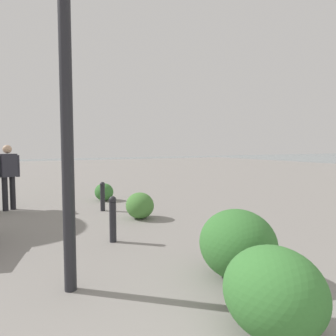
{
  "coord_description": "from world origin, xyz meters",
  "views": [
    {
      "loc": [
        -0.4,
        1.16,
        1.69
      ],
      "look_at": [
        10.25,
        -4.37,
        0.81
      ],
      "focal_mm": 32.81,
      "sensor_mm": 36.0,
      "label": 1
    }
  ],
  "objects_px": {
    "pedestrian": "(8,173)",
    "bollard_near": "(113,218)",
    "bollard_mid": "(103,196)",
    "lamppost": "(66,70)"
  },
  "relations": [
    {
      "from": "pedestrian",
      "to": "bollard_near",
      "type": "relative_size",
      "value": 2.1
    },
    {
      "from": "pedestrian",
      "to": "bollard_mid",
      "type": "xyz_separation_m",
      "value": [
        -1.21,
        -2.16,
        -0.6
      ]
    },
    {
      "from": "pedestrian",
      "to": "bollard_near",
      "type": "height_order",
      "value": "pedestrian"
    },
    {
      "from": "lamppost",
      "to": "pedestrian",
      "type": "distance_m",
      "value": 5.61
    },
    {
      "from": "lamppost",
      "to": "bollard_mid",
      "type": "xyz_separation_m",
      "value": [
        4.15,
        -1.53,
        -2.14
      ]
    },
    {
      "from": "lamppost",
      "to": "bollard_near",
      "type": "bearing_deg",
      "value": -32.97
    },
    {
      "from": "lamppost",
      "to": "bollard_mid",
      "type": "height_order",
      "value": "lamppost"
    },
    {
      "from": "bollard_mid",
      "to": "pedestrian",
      "type": "bearing_deg",
      "value": 60.66
    },
    {
      "from": "bollard_near",
      "to": "pedestrian",
      "type": "bearing_deg",
      "value": 22.85
    },
    {
      "from": "bollard_near",
      "to": "bollard_mid",
      "type": "distance_m",
      "value": 2.68
    }
  ]
}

